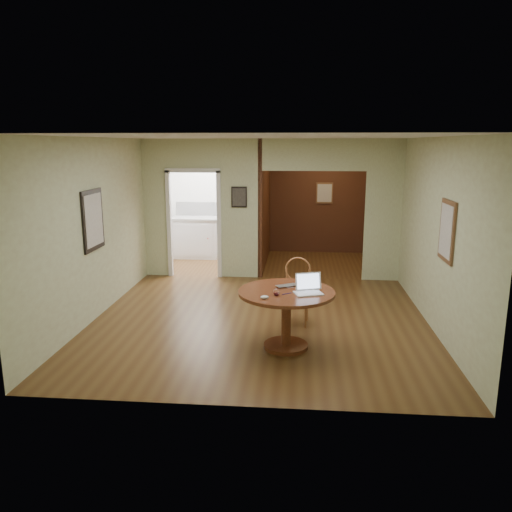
# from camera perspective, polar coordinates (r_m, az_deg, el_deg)

# --- Properties ---
(floor) EXTENTS (5.00, 5.00, 0.00)m
(floor) POSITION_cam_1_polar(r_m,az_deg,el_deg) (7.55, 0.42, -7.45)
(floor) COLOR #4C2E15
(floor) RESTS_ON ground
(room_shell) EXTENTS (5.20, 7.50, 5.00)m
(room_shell) POSITION_cam_1_polar(r_m,az_deg,el_deg) (10.30, -0.78, 5.38)
(room_shell) COLOR silver
(room_shell) RESTS_ON ground
(dining_table) EXTENTS (1.24, 1.24, 0.77)m
(dining_table) POSITION_cam_1_polar(r_m,az_deg,el_deg) (6.44, 3.49, -5.70)
(dining_table) COLOR brown
(dining_table) RESTS_ON ground
(chair) EXTENTS (0.45, 0.45, 0.98)m
(chair) POSITION_cam_1_polar(r_m,az_deg,el_deg) (7.36, 4.72, -3.57)
(chair) COLOR #AB6F3C
(chair) RESTS_ON ground
(open_laptop) EXTENTS (0.39, 0.38, 0.24)m
(open_laptop) POSITION_cam_1_polar(r_m,az_deg,el_deg) (6.32, 6.00, -3.61)
(open_laptop) COLOR white
(open_laptop) RESTS_ON dining_table
(closed_laptop) EXTENTS (0.35, 0.31, 0.02)m
(closed_laptop) POSITION_cam_1_polar(r_m,az_deg,el_deg) (6.52, 3.73, -3.52)
(closed_laptop) COLOR #ACACB1
(closed_laptop) RESTS_ON dining_table
(mouse) EXTENTS (0.12, 0.08, 0.04)m
(mouse) POSITION_cam_1_polar(r_m,az_deg,el_deg) (6.03, 0.97, -4.74)
(mouse) COLOR white
(mouse) RESTS_ON dining_table
(wine_glass) EXTENTS (0.08, 0.08, 0.09)m
(wine_glass) POSITION_cam_1_polar(r_m,az_deg,el_deg) (6.17, 2.35, -4.11)
(wine_glass) COLOR white
(wine_glass) RESTS_ON dining_table
(pen) EXTENTS (0.12, 0.08, 0.01)m
(pen) POSITION_cam_1_polar(r_m,az_deg,el_deg) (6.25, 3.54, -4.32)
(pen) COLOR #0C1159
(pen) RESTS_ON dining_table
(kitchen_cabinet) EXTENTS (2.06, 0.60, 0.94)m
(kitchen_cabinet) POSITION_cam_1_polar(r_m,az_deg,el_deg) (11.63, -4.54, 2.12)
(kitchen_cabinet) COLOR white
(kitchen_cabinet) RESTS_ON ground
(grocery_bag) EXTENTS (0.33, 0.31, 0.27)m
(grocery_bag) POSITION_cam_1_polar(r_m,az_deg,el_deg) (11.43, -0.62, 5.03)
(grocery_bag) COLOR beige
(grocery_bag) RESTS_ON kitchen_cabinet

